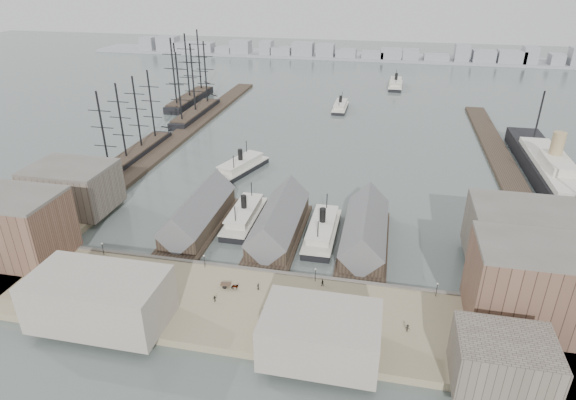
% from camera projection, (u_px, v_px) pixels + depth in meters
% --- Properties ---
extents(ground, '(900.00, 900.00, 0.00)m').
position_uv_depth(ground, '(266.00, 266.00, 133.56)').
color(ground, '#495551').
rests_on(ground, ground).
extents(quay, '(180.00, 30.00, 2.00)m').
position_uv_depth(quay, '(245.00, 308.00, 115.55)').
color(quay, '#86795A').
rests_on(quay, ground).
extents(seawall, '(180.00, 1.20, 2.30)m').
position_uv_depth(seawall, '(261.00, 273.00, 128.48)').
color(seawall, '#59544C').
rests_on(seawall, ground).
extents(west_wharf, '(10.00, 220.00, 1.60)m').
position_uv_depth(west_wharf, '(181.00, 135.00, 233.70)').
color(west_wharf, '#2D231C').
rests_on(west_wharf, ground).
extents(east_wharf, '(10.00, 180.00, 1.60)m').
position_uv_depth(east_wharf, '(503.00, 166.00, 197.70)').
color(east_wharf, '#2D231C').
rests_on(east_wharf, ground).
extents(ferry_shed_west, '(14.00, 42.00, 12.60)m').
position_uv_depth(ferry_shed_west, '(199.00, 214.00, 151.18)').
color(ferry_shed_west, '#2D231C').
rests_on(ferry_shed_west, ground).
extents(ferry_shed_center, '(14.00, 42.00, 12.60)m').
position_uv_depth(ferry_shed_center, '(279.00, 223.00, 146.34)').
color(ferry_shed_center, '#2D231C').
rests_on(ferry_shed_center, ground).
extents(ferry_shed_east, '(14.00, 42.00, 12.60)m').
position_uv_depth(ferry_shed_east, '(365.00, 231.00, 141.49)').
color(ferry_shed_east, '#2D231C').
rests_on(ferry_shed_east, ground).
extents(warehouse_west_front, '(32.00, 18.00, 18.00)m').
position_uv_depth(warehouse_west_front, '(6.00, 226.00, 131.22)').
color(warehouse_west_front, brown).
rests_on(warehouse_west_front, west_land).
extents(warehouse_west_back, '(26.00, 20.00, 14.00)m').
position_uv_depth(warehouse_west_back, '(73.00, 188.00, 158.45)').
color(warehouse_west_back, '#60564C').
rests_on(warehouse_west_back, west_land).
extents(warehouse_east_front, '(30.00, 18.00, 19.00)m').
position_uv_depth(warehouse_east_front, '(542.00, 287.00, 105.65)').
color(warehouse_east_front, brown).
rests_on(warehouse_east_front, east_land).
extents(warehouse_east_back, '(28.00, 20.00, 15.00)m').
position_uv_depth(warehouse_east_back, '(522.00, 235.00, 129.87)').
color(warehouse_east_back, '#60564C').
rests_on(warehouse_east_back, east_land).
extents(street_bldg_center, '(24.00, 16.00, 10.00)m').
position_uv_depth(street_bldg_center, '(321.00, 335.00, 98.64)').
color(street_bldg_center, gray).
rests_on(street_bldg_center, quay).
extents(street_bldg_west, '(30.00, 16.00, 12.00)m').
position_uv_depth(street_bldg_west, '(100.00, 299.00, 107.52)').
color(street_bldg_west, gray).
rests_on(street_bldg_west, quay).
extents(street_bldg_east, '(18.00, 14.00, 11.00)m').
position_uv_depth(street_bldg_east, '(503.00, 363.00, 91.02)').
color(street_bldg_east, '#60564C').
rests_on(street_bldg_east, quay).
extents(lamp_post_far_w, '(0.44, 0.44, 3.92)m').
position_uv_depth(lamp_post_far_w, '(102.00, 247.00, 133.72)').
color(lamp_post_far_w, black).
rests_on(lamp_post_far_w, quay).
extents(lamp_post_near_w, '(0.44, 0.44, 3.92)m').
position_uv_depth(lamp_post_near_w, '(204.00, 259.00, 128.13)').
color(lamp_post_near_w, black).
rests_on(lamp_post_near_w, quay).
extents(lamp_post_near_e, '(0.44, 0.44, 3.92)m').
position_uv_depth(lamp_post_near_e, '(315.00, 272.00, 122.54)').
color(lamp_post_near_e, black).
rests_on(lamp_post_near_e, quay).
extents(lamp_post_far_e, '(0.44, 0.44, 3.92)m').
position_uv_depth(lamp_post_far_e, '(437.00, 287.00, 116.94)').
color(lamp_post_far_e, black).
rests_on(lamp_post_far_e, quay).
extents(far_shore, '(500.00, 40.00, 15.72)m').
position_uv_depth(far_shore, '(357.00, 54.00, 425.67)').
color(far_shore, gray).
rests_on(far_shore, ground).
extents(ferry_docked_west, '(8.45, 28.16, 10.06)m').
position_uv_depth(ferry_docked_west, '(244.00, 215.00, 155.34)').
color(ferry_docked_west, black).
rests_on(ferry_docked_west, ground).
extents(ferry_docked_east, '(8.67, 28.90, 10.32)m').
position_uv_depth(ferry_docked_east, '(322.00, 230.00, 146.77)').
color(ferry_docked_east, black).
rests_on(ferry_docked_east, ground).
extents(ferry_open_near, '(17.36, 29.89, 10.23)m').
position_uv_depth(ferry_open_near, '(241.00, 166.00, 193.00)').
color(ferry_open_near, black).
rests_on(ferry_open_near, ground).
extents(ferry_open_mid, '(7.52, 24.65, 8.79)m').
position_uv_depth(ferry_open_mid, '(340.00, 106.00, 275.74)').
color(ferry_open_mid, black).
rests_on(ferry_open_mid, ground).
extents(ferry_open_far, '(9.38, 29.32, 10.41)m').
position_uv_depth(ferry_open_far, '(396.00, 84.00, 325.50)').
color(ferry_open_far, black).
rests_on(ferry_open_far, ground).
extents(sailing_ship_near, '(8.27, 56.96, 33.99)m').
position_uv_depth(sailing_ship_near, '(135.00, 153.00, 205.95)').
color(sailing_ship_near, black).
rests_on(sailing_ship_near, ground).
extents(sailing_ship_mid, '(9.12, 52.70, 37.50)m').
position_uv_depth(sailing_ship_mid, '(196.00, 112.00, 262.73)').
color(sailing_ship_mid, black).
rests_on(sailing_ship_mid, ground).
extents(sailing_ship_far, '(9.76, 54.21, 40.12)m').
position_uv_depth(sailing_ship_far, '(190.00, 98.00, 289.93)').
color(sailing_ship_far, black).
rests_on(sailing_ship_far, ground).
extents(ocean_steamer, '(13.70, 100.12, 20.02)m').
position_uv_depth(ocean_steamer, '(551.00, 172.00, 182.59)').
color(ocean_steamer, black).
rests_on(ocean_steamer, ground).
extents(tram, '(3.46, 9.78, 3.41)m').
position_uv_depth(tram, '(479.00, 323.00, 106.73)').
color(tram, black).
rests_on(tram, quay).
extents(horse_cart_left, '(4.63, 1.62, 1.49)m').
position_uv_depth(horse_cart_left, '(112.00, 273.00, 125.80)').
color(horse_cart_left, black).
rests_on(horse_cart_left, quay).
extents(horse_cart_center, '(4.99, 2.01, 1.61)m').
position_uv_depth(horse_cart_center, '(232.00, 286.00, 120.35)').
color(horse_cart_center, black).
rests_on(horse_cart_center, quay).
extents(horse_cart_right, '(4.72, 2.19, 1.51)m').
position_uv_depth(horse_cart_right, '(275.00, 313.00, 111.30)').
color(horse_cart_right, black).
rests_on(horse_cart_right, quay).
extents(pedestrian_0, '(0.74, 0.67, 1.64)m').
position_uv_depth(pedestrian_0, '(89.00, 270.00, 126.66)').
color(pedestrian_0, black).
rests_on(pedestrian_0, quay).
extents(pedestrian_1, '(1.03, 1.06, 1.72)m').
position_uv_depth(pedestrian_1, '(98.00, 277.00, 123.86)').
color(pedestrian_1, black).
rests_on(pedestrian_1, quay).
extents(pedestrian_2, '(0.76, 1.19, 1.74)m').
position_uv_depth(pedestrian_2, '(158.00, 266.00, 128.58)').
color(pedestrian_2, black).
rests_on(pedestrian_2, quay).
extents(pedestrian_3, '(1.03, 0.94, 1.69)m').
position_uv_depth(pedestrian_3, '(215.00, 299.00, 115.87)').
color(pedestrian_3, black).
rests_on(pedestrian_3, quay).
extents(pedestrian_4, '(0.87, 0.91, 1.57)m').
position_uv_depth(pedestrian_4, '(258.00, 287.00, 120.23)').
color(pedestrian_4, black).
rests_on(pedestrian_4, quay).
extents(pedestrian_5, '(0.72, 0.60, 1.69)m').
position_uv_depth(pedestrian_5, '(308.00, 300.00, 115.32)').
color(pedestrian_5, black).
rests_on(pedestrian_5, quay).
extents(pedestrian_6, '(1.06, 0.93, 1.83)m').
position_uv_depth(pedestrian_6, '(322.00, 283.00, 121.62)').
color(pedestrian_6, black).
rests_on(pedestrian_6, quay).
extents(pedestrian_7, '(1.34, 1.06, 1.82)m').
position_uv_depth(pedestrian_7, '(407.00, 328.00, 106.38)').
color(pedestrian_7, black).
rests_on(pedestrian_7, quay).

